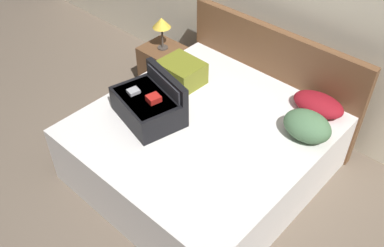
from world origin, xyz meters
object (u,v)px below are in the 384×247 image
bed (203,149)px  hard_case_medium (181,73)px  pillow_near_headboard (307,126)px  nightstand (164,67)px  table_lamp (162,24)px  pillow_center_head (318,104)px  hard_case_large (149,104)px

bed → hard_case_medium: (-0.55, 0.31, 0.39)m
pillow_near_headboard → nightstand: size_ratio=0.80×
hard_case_medium → pillow_near_headboard: pillow_near_headboard is taller
hard_case_medium → table_lamp: 0.76m
hard_case_medium → pillow_center_head: 1.24m
pillow_center_head → table_lamp: 1.80m
hard_case_medium → pillow_near_headboard: 1.25m
hard_case_large → table_lamp: hard_case_large is taller
nightstand → table_lamp: size_ratio=1.38×
bed → hard_case_large: 0.62m
hard_case_large → pillow_near_headboard: 1.29m
hard_case_large → table_lamp: size_ratio=1.85×
hard_case_medium → hard_case_large: bearing=-73.1°
pillow_near_headboard → pillow_center_head: size_ratio=0.89×
hard_case_large → nightstand: hard_case_large is taller
hard_case_medium → nightstand: size_ratio=0.79×
hard_case_large → table_lamp: (-0.79, 0.93, 0.08)m
bed → hard_case_medium: hard_case_medium is taller
bed → pillow_near_headboard: (0.69, 0.44, 0.39)m
hard_case_large → pillow_near_headboard: hard_case_large is taller
hard_case_large → nightstand: 1.30m
pillow_near_headboard → table_lamp: size_ratio=1.11×
hard_case_medium → nightstand: 0.86m
bed → pillow_center_head: size_ratio=4.24×
pillow_center_head → table_lamp: bearing=-177.1°
pillow_near_headboard → hard_case_medium: bearing=-174.0°
bed → hard_case_large: hard_case_large is taller
table_lamp → bed: bearing=-30.2°
hard_case_large → pillow_near_headboard: bearing=45.4°
bed → pillow_near_headboard: pillow_near_headboard is taller
hard_case_medium → pillow_near_headboard: bearing=7.7°
hard_case_large → pillow_near_headboard: (1.09, 0.68, -0.02)m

